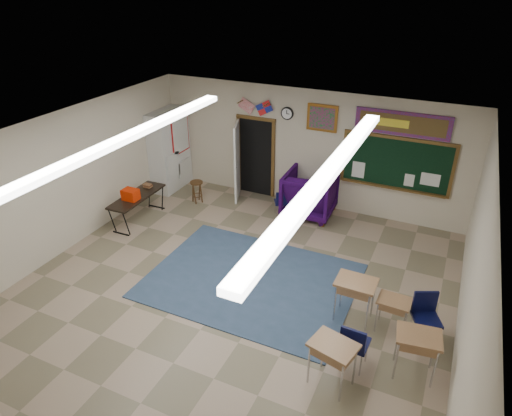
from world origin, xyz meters
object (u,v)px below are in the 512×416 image
at_px(wingback_armchair, 310,193).
at_px(student_desk_front_right, 392,313).
at_px(wooden_stool, 197,192).
at_px(student_desk_front_left, 354,298).
at_px(folding_table, 138,207).

bearing_deg(wingback_armchair, student_desk_front_right, 125.98).
distance_m(wingback_armchair, wooden_stool, 2.98).
height_order(student_desk_front_left, wooden_stool, student_desk_front_left).
bearing_deg(student_desk_front_left, wooden_stool, 151.09).
xyz_separation_m(student_desk_front_left, wooden_stool, (-4.88, 2.76, -0.15)).
relative_size(folding_table, wooden_stool, 2.82).
bearing_deg(student_desk_front_right, student_desk_front_left, -178.21).
distance_m(student_desk_front_left, folding_table, 5.80).
distance_m(student_desk_front_left, wooden_stool, 5.61).
bearing_deg(student_desk_front_left, student_desk_front_right, 0.43).
bearing_deg(wingback_armchair, wooden_stool, 10.48).
relative_size(wingback_armchair, student_desk_front_left, 1.51).
relative_size(wingback_armchair, folding_table, 0.75).
height_order(student_desk_front_left, student_desk_front_right, student_desk_front_left).
height_order(wingback_armchair, student_desk_front_right, wingback_armchair).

